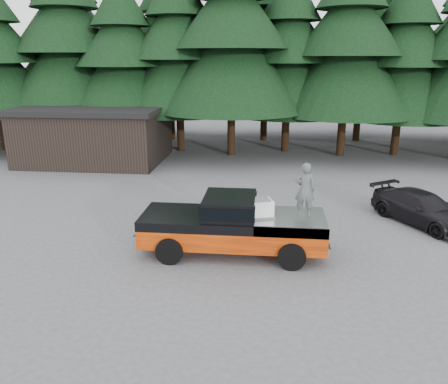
# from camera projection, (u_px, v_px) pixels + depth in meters

# --- Properties ---
(ground) EXTENTS (120.00, 120.00, 0.00)m
(ground) POSITION_uv_depth(u_px,v_px,m) (223.00, 248.00, 14.53)
(ground) COLOR #4A4A4C
(ground) RESTS_ON ground
(pickup_truck) EXTENTS (6.00, 2.04, 1.33)m
(pickup_truck) POSITION_uv_depth(u_px,v_px,m) (233.00, 233.00, 14.01)
(pickup_truck) COLOR #E24F07
(pickup_truck) RESTS_ON ground
(truck_cab) EXTENTS (1.66, 1.90, 0.59)m
(truck_cab) POSITION_uv_depth(u_px,v_px,m) (230.00, 205.00, 13.73)
(truck_cab) COLOR black
(truck_cab) RESTS_ON pickup_truck
(air_compressor) EXTENTS (0.90, 0.82, 0.51)m
(air_compressor) POSITION_uv_depth(u_px,v_px,m) (260.00, 209.00, 13.53)
(air_compressor) COLOR white
(air_compressor) RESTS_ON pickup_truck
(man_on_bed) EXTENTS (0.65, 0.45, 1.71)m
(man_on_bed) POSITION_uv_depth(u_px,v_px,m) (305.00, 190.00, 13.37)
(man_on_bed) COLOR #4B5152
(man_on_bed) RESTS_ON pickup_truck
(parked_car) EXTENTS (3.64, 4.40, 1.20)m
(parked_car) POSITION_uv_depth(u_px,v_px,m) (422.00, 208.00, 16.52)
(parked_car) COLOR black
(parked_car) RESTS_ON ground
(utility_building) EXTENTS (8.40, 6.40, 3.30)m
(utility_building) POSITION_uv_depth(u_px,v_px,m) (96.00, 133.00, 26.31)
(utility_building) COLOR black
(utility_building) RESTS_ON ground
(treeline) EXTENTS (60.15, 16.05, 17.50)m
(treeline) POSITION_uv_depth(u_px,v_px,m) (257.00, 31.00, 28.53)
(treeline) COLOR black
(treeline) RESTS_ON ground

